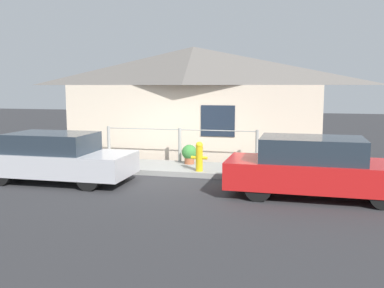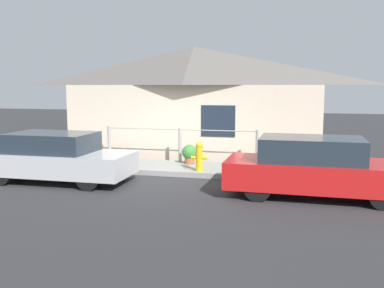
# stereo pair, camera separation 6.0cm
# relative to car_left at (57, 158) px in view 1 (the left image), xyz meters

# --- Properties ---
(ground_plane) EXTENTS (60.00, 60.00, 0.00)m
(ground_plane) POSITION_rel_car_left_xyz_m (2.57, 1.29, -0.65)
(ground_plane) COLOR #2D2D30
(sidewalk) EXTENTS (24.00, 1.74, 0.15)m
(sidewalk) POSITION_rel_car_left_xyz_m (2.57, 2.16, -0.57)
(sidewalk) COLOR gray
(sidewalk) RESTS_ON ground_plane
(house) EXTENTS (9.01, 2.23, 3.85)m
(house) POSITION_rel_car_left_xyz_m (2.57, 4.58, 2.37)
(house) COLOR beige
(house) RESTS_ON ground_plane
(fence) EXTENTS (4.90, 0.10, 1.06)m
(fence) POSITION_rel_car_left_xyz_m (2.57, 2.88, 0.09)
(fence) COLOR #999993
(fence) RESTS_ON sidewalk
(car_left) EXTENTS (3.92, 1.66, 1.29)m
(car_left) POSITION_rel_car_left_xyz_m (0.00, 0.00, 0.00)
(car_left) COLOR #B7B7BC
(car_left) RESTS_ON ground_plane
(car_right) EXTENTS (4.15, 1.68, 1.36)m
(car_right) POSITION_rel_car_left_xyz_m (6.56, 0.00, 0.03)
(car_right) COLOR red
(car_right) RESTS_ON ground_plane
(fire_hydrant) EXTENTS (0.46, 0.20, 0.83)m
(fire_hydrant) POSITION_rel_car_left_xyz_m (3.49, 1.55, -0.06)
(fire_hydrant) COLOR yellow
(fire_hydrant) RESTS_ON sidewalk
(potted_plant_near_hydrant) EXTENTS (0.46, 0.46, 0.59)m
(potted_plant_near_hydrant) POSITION_rel_car_left_xyz_m (2.95, 2.57, -0.18)
(potted_plant_near_hydrant) COLOR #9E5638
(potted_plant_near_hydrant) RESTS_ON sidewalk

